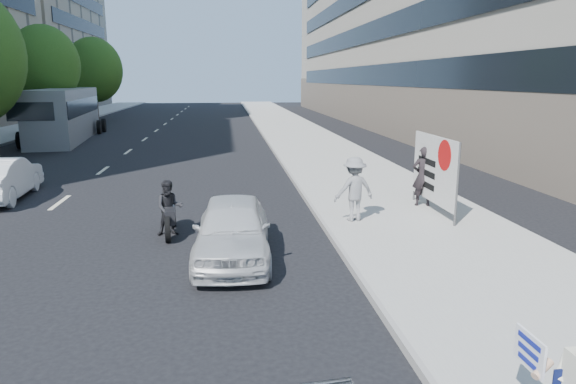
{
  "coord_description": "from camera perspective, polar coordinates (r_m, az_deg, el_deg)",
  "views": [
    {
      "loc": [
        -1.07,
        -8.91,
        3.91
      ],
      "look_at": [
        0.33,
        2.79,
        1.31
      ],
      "focal_mm": 32.0,
      "sensor_mm": 36.0,
      "label": 1
    }
  ],
  "objects": [
    {
      "name": "pedestrian_woman",
      "position": [
        15.96,
        14.79,
        1.7
      ],
      "size": [
        0.73,
        0.55,
        1.81
      ],
      "primitive_type": "imported",
      "rotation": [
        0.0,
        0.0,
        2.95
      ],
      "color": "black",
      "rests_on": "near_sidewalk"
    },
    {
      "name": "ground",
      "position": [
        9.79,
        0.04,
        -11.11
      ],
      "size": [
        160.0,
        160.0,
        0.0
      ],
      "primitive_type": "plane",
      "color": "black",
      "rests_on": "ground"
    },
    {
      "name": "white_sedan_near",
      "position": [
        11.38,
        -6.19,
        -4.1
      ],
      "size": [
        1.81,
        4.11,
        1.38
      ],
      "primitive_type": "imported",
      "rotation": [
        0.0,
        0.0,
        -0.05
      ],
      "color": "silver",
      "rests_on": "ground"
    },
    {
      "name": "protest_banner",
      "position": [
        15.22,
        15.92,
        2.46
      ],
      "size": [
        0.08,
        3.06,
        2.2
      ],
      "color": "#4C4C4C",
      "rests_on": "near_sidewalk"
    },
    {
      "name": "white_sedan_mid",
      "position": [
        19.4,
        -29.29,
        1.33
      ],
      "size": [
        1.77,
        4.39,
        1.42
      ],
      "primitive_type": "imported",
      "rotation": [
        0.0,
        0.0,
        3.2
      ],
      "color": "white",
      "rests_on": "ground"
    },
    {
      "name": "jogger",
      "position": [
        13.91,
        7.37,
        0.33
      ],
      "size": [
        1.24,
        0.87,
        1.74
      ],
      "primitive_type": "imported",
      "rotation": [
        0.0,
        0.0,
        3.36
      ],
      "color": "slate",
      "rests_on": "near_sidewalk"
    },
    {
      "name": "near_sidewalk",
      "position": [
        29.61,
        3.11,
        4.97
      ],
      "size": [
        5.0,
        120.0,
        0.15
      ],
      "primitive_type": "cube",
      "color": "#9D9993",
      "rests_on": "ground"
    },
    {
      "name": "bus",
      "position": [
        36.87,
        -23.53,
        7.88
      ],
      "size": [
        3.72,
        12.26,
        3.3
      ],
      "rotation": [
        0.0,
        0.0,
        0.1
      ],
      "color": "slate",
      "rests_on": "ground"
    },
    {
      "name": "tree_far_d",
      "position": [
        40.92,
        -25.45,
        12.64
      ],
      "size": [
        4.8,
        4.8,
        7.65
      ],
      "color": "#382616",
      "rests_on": "ground"
    },
    {
      "name": "motorcycle",
      "position": [
        13.42,
        -13.01,
        -2.02
      ],
      "size": [
        0.74,
        2.05,
        1.42
      ],
      "rotation": [
        0.0,
        0.0,
        0.09
      ],
      "color": "black",
      "rests_on": "ground"
    },
    {
      "name": "tree_far_e",
      "position": [
        54.41,
        -20.76,
        12.57
      ],
      "size": [
        5.4,
        5.4,
        7.89
      ],
      "color": "#382616",
      "rests_on": "ground"
    },
    {
      "name": "near_building",
      "position": [
        45.14,
        17.92,
        19.62
      ],
      "size": [
        14.0,
        70.0,
        20.0
      ],
      "primitive_type": "cube",
      "color": "gray",
      "rests_on": "ground"
    }
  ]
}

